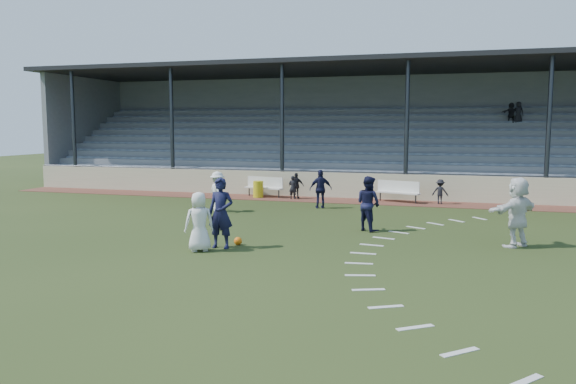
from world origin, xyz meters
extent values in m
plane|color=#263315|center=(0.00, 0.00, 0.00)|extent=(90.00, 90.00, 0.00)
cube|color=#592D23|center=(0.00, 10.50, 0.01)|extent=(34.00, 2.00, 0.02)
cube|color=beige|center=(0.00, 11.55, 0.60)|extent=(34.00, 0.18, 1.20)
cube|color=silver|center=(-3.66, 10.76, 0.45)|extent=(2.04, 0.86, 0.06)
cube|color=silver|center=(-3.66, 10.98, 0.70)|extent=(1.96, 0.52, 0.54)
cylinder|color=#2A2C31|center=(-4.49, 10.96, 0.22)|extent=(0.06, 0.06, 0.40)
cylinder|color=#2A2C31|center=(-2.84, 10.56, 0.22)|extent=(0.06, 0.06, 0.40)
cube|color=silver|center=(2.76, 10.59, 0.45)|extent=(2.03, 0.98, 0.06)
cube|color=silver|center=(2.76, 10.81, 0.70)|extent=(1.93, 0.66, 0.54)
cylinder|color=#2A2C31|center=(1.95, 10.85, 0.22)|extent=(0.06, 0.06, 0.40)
cylinder|color=#2A2C31|center=(3.57, 10.34, 0.22)|extent=(0.06, 0.06, 0.40)
cylinder|color=gold|center=(-3.84, 10.46, 0.42)|extent=(0.49, 0.49, 0.79)
sphere|color=orange|center=(-0.80, 0.08, 0.12)|extent=(0.23, 0.23, 0.23)
imported|color=silver|center=(-1.52, -0.96, 0.82)|extent=(0.96, 0.88, 1.64)
imported|color=black|center=(-1.11, -0.42, 1.00)|extent=(0.73, 0.49, 1.99)
imported|color=black|center=(2.48, 3.40, 0.90)|extent=(1.11, 1.06, 1.80)
imported|color=silver|center=(-3.93, 5.84, 0.81)|extent=(1.16, 1.17, 1.62)
imported|color=black|center=(-0.18, 7.94, 0.81)|extent=(1.02, 0.72, 1.61)
imported|color=silver|center=(6.89, 2.11, 1.00)|extent=(1.69, 1.77, 2.00)
imported|color=black|center=(-2.09, 10.38, 0.57)|extent=(0.42, 0.29, 1.09)
imported|color=black|center=(-1.98, 10.63, 0.62)|extent=(0.72, 0.33, 1.21)
imported|color=black|center=(4.60, 10.57, 0.56)|extent=(0.75, 0.51, 1.08)
cube|color=gray|center=(0.00, 12.10, 0.60)|extent=(34.00, 0.80, 1.20)
cube|color=gray|center=(0.00, 12.20, 1.25)|extent=(33.00, 0.28, 0.10)
cube|color=gray|center=(0.00, 12.90, 0.80)|extent=(34.00, 0.80, 1.60)
cube|color=gray|center=(0.00, 13.00, 1.65)|extent=(33.00, 0.28, 0.10)
cube|color=gray|center=(0.00, 13.70, 1.00)|extent=(34.00, 0.80, 2.00)
cube|color=gray|center=(0.00, 13.80, 2.05)|extent=(33.00, 0.28, 0.10)
cube|color=gray|center=(0.00, 14.50, 1.20)|extent=(34.00, 0.80, 2.40)
cube|color=gray|center=(0.00, 14.60, 2.45)|extent=(33.00, 0.28, 0.10)
cube|color=gray|center=(0.00, 15.30, 1.40)|extent=(34.00, 0.80, 2.80)
cube|color=gray|center=(0.00, 15.40, 2.85)|extent=(33.00, 0.28, 0.10)
cube|color=gray|center=(0.00, 16.10, 1.60)|extent=(34.00, 0.80, 3.20)
cube|color=gray|center=(0.00, 16.20, 3.25)|extent=(33.00, 0.28, 0.10)
cube|color=gray|center=(0.00, 16.90, 1.80)|extent=(34.00, 0.80, 3.60)
cube|color=gray|center=(0.00, 17.00, 3.65)|extent=(33.00, 0.28, 0.10)
cube|color=gray|center=(0.00, 17.70, 2.00)|extent=(34.00, 0.80, 4.00)
cube|color=gray|center=(0.00, 17.80, 4.05)|extent=(33.00, 0.28, 0.10)
cube|color=gray|center=(0.00, 18.50, 2.20)|extent=(34.00, 0.80, 4.40)
cube|color=gray|center=(0.00, 18.60, 4.45)|extent=(33.00, 0.28, 0.10)
cube|color=gray|center=(0.00, 19.10, 3.20)|extent=(34.00, 0.40, 6.40)
cube|color=gray|center=(-16.85, 15.50, 3.20)|extent=(0.30, 7.80, 6.40)
cube|color=black|center=(0.00, 15.20, 6.50)|extent=(34.60, 9.00, 0.22)
cylinder|color=#2A2C31|center=(-15.00, 11.65, 3.25)|extent=(0.20, 0.20, 6.50)
cylinder|color=#2A2C31|center=(-9.00, 11.65, 3.25)|extent=(0.20, 0.20, 6.50)
cylinder|color=#2A2C31|center=(-3.00, 11.65, 3.25)|extent=(0.20, 0.20, 6.50)
cylinder|color=#2A2C31|center=(3.00, 11.65, 3.25)|extent=(0.20, 0.20, 6.50)
cylinder|color=#2A2C31|center=(9.00, 11.65, 3.25)|extent=(0.20, 0.20, 6.50)
cylinder|color=#2A2C31|center=(0.00, 11.55, 1.25)|extent=(34.00, 0.05, 0.05)
imported|color=black|center=(8.29, 16.94, 4.15)|extent=(0.58, 0.42, 1.10)
imported|color=black|center=(7.94, 16.94, 4.13)|extent=(1.01, 0.45, 1.05)
cube|color=silver|center=(6.12, 7.01, 0.01)|extent=(0.54, 0.61, 0.01)
cube|color=silver|center=(5.29, 6.22, 0.01)|extent=(0.59, 0.56, 0.01)
cube|color=silver|center=(4.57, 5.34, 0.01)|extent=(0.64, 0.51, 0.01)
cube|color=silver|center=(3.96, 4.38, 0.01)|extent=(0.67, 0.44, 0.01)
cube|color=silver|center=(3.48, 3.34, 0.01)|extent=(0.70, 0.37, 0.01)
cube|color=silver|center=(3.13, 2.26, 0.01)|extent=(0.71, 0.29, 0.01)
cube|color=silver|center=(2.92, 1.14, 0.01)|extent=(0.71, 0.21, 0.01)
cube|color=silver|center=(2.85, 0.00, 0.01)|extent=(0.70, 0.12, 0.01)
cube|color=silver|center=(2.92, -1.14, 0.01)|extent=(0.71, 0.21, 0.01)
cube|color=silver|center=(3.13, -2.26, 0.01)|extent=(0.71, 0.29, 0.01)
cube|color=silver|center=(3.48, -3.34, 0.01)|extent=(0.70, 0.37, 0.01)
cube|color=silver|center=(3.96, -4.38, 0.01)|extent=(0.67, 0.44, 0.01)
cube|color=silver|center=(4.57, -5.34, 0.01)|extent=(0.64, 0.51, 0.01)
cube|color=silver|center=(5.29, -6.22, 0.01)|extent=(0.59, 0.56, 0.01)
cube|color=silver|center=(6.12, -7.01, 0.01)|extent=(0.54, 0.61, 0.01)
camera|label=1|loc=(5.10, -14.79, 3.41)|focal=35.00mm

